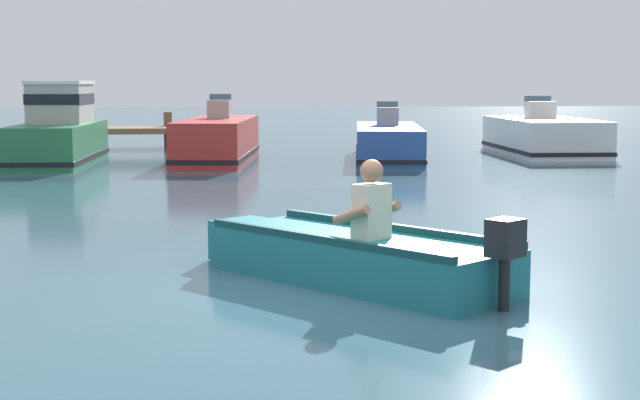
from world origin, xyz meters
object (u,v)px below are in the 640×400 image
rowboat_with_person (354,255)px  moored_boat_red (218,141)px  moored_boat_green (59,132)px  moored_boat_white (544,137)px  moored_boat_blue (388,143)px

rowboat_with_person → moored_boat_red: 14.26m
rowboat_with_person → moored_boat_green: size_ratio=0.70×
moored_boat_green → moored_boat_white: (12.13, 1.29, -0.27)m
moored_boat_red → moored_boat_green: bearing=-177.3°
moored_boat_green → moored_boat_red: size_ratio=0.87×
moored_boat_red → moored_boat_blue: 4.14m
moored_boat_blue → moored_boat_white: moored_boat_white is taller
moored_boat_green → moored_boat_white: 12.20m
moored_boat_blue → moored_boat_red: bearing=-179.1°
moored_boat_white → moored_boat_red: bearing=-172.5°
moored_boat_green → moored_boat_blue: (7.81, 0.24, -0.33)m
moored_boat_green → moored_boat_red: (3.66, 0.17, -0.23)m
moored_boat_blue → moored_boat_green: bearing=-178.2°
moored_boat_red → moored_boat_white: moored_boat_red is taller
moored_boat_green → moored_boat_white: size_ratio=0.96×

